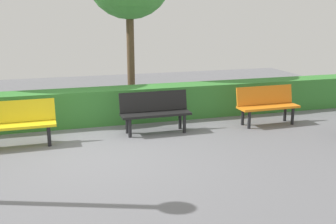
% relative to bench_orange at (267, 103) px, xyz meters
% --- Properties ---
extents(ground_plane, '(17.83, 17.83, 0.00)m').
position_rel_bench_orange_xyz_m(ground_plane, '(3.90, 0.73, -0.48)').
color(ground_plane, slate).
extents(bench_orange, '(1.42, 0.49, 0.86)m').
position_rel_bench_orange_xyz_m(bench_orange, '(0.00, 0.00, 0.00)').
color(bench_orange, orange).
rests_on(bench_orange, ground_plane).
extents(bench_black, '(1.47, 0.47, 0.86)m').
position_rel_bench_orange_xyz_m(bench_black, '(2.60, -0.11, 0.00)').
color(bench_black, black).
rests_on(bench_black, ground_plane).
extents(bench_yellow, '(1.48, 0.49, 0.86)m').
position_rel_bench_orange_xyz_m(bench_yellow, '(5.36, -0.01, 0.00)').
color(bench_yellow, yellow).
rests_on(bench_yellow, ground_plane).
extents(hedge_row, '(13.83, 0.64, 0.80)m').
position_rel_bench_orange_xyz_m(hedge_row, '(2.72, -1.15, -0.08)').
color(hedge_row, '#387F33').
rests_on(hedge_row, ground_plane).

